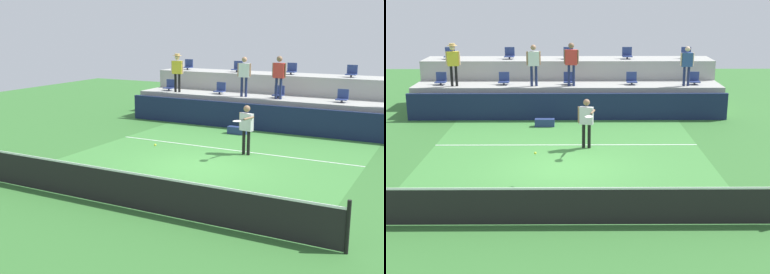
{
  "view_description": "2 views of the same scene",
  "coord_description": "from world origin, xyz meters",
  "views": [
    {
      "loc": [
        6.74,
        -13.06,
        4.21
      ],
      "look_at": [
        0.34,
        -1.13,
        1.2
      ],
      "focal_mm": 46.4,
      "sensor_mm": 36.0,
      "label": 1
    },
    {
      "loc": [
        0.28,
        -15.21,
        5.26
      ],
      "look_at": [
        0.38,
        -1.16,
        1.29
      ],
      "focal_mm": 50.01,
      "sensor_mm": 36.0,
      "label": 2
    }
  ],
  "objects": [
    {
      "name": "stadium_chair_lower_left",
      "position": [
        -2.7,
        7.23,
        1.46
      ],
      "size": [
        0.44,
        0.4,
        0.52
      ],
      "color": "#2D2D33",
      "rests_on": "seating_tier_lower"
    },
    {
      "name": "spectator_with_hat",
      "position": [
        -4.72,
        6.85,
        2.34
      ],
      "size": [
        0.6,
        0.47,
        1.77
      ],
      "color": "black",
      "rests_on": "seating_tier_lower"
    },
    {
      "name": "seating_tier_upper",
      "position": [
        0.0,
        9.1,
        1.05
      ],
      "size": [
        13.0,
        1.8,
        2.1
      ],
      "primitive_type": "cube",
      "color": "#9E9E99",
      "rests_on": "ground_plane"
    },
    {
      "name": "court_inner_paint",
      "position": [
        0.0,
        1.0,
        0.0
      ],
      "size": [
        9.0,
        10.0,
        0.01
      ],
      "primitive_type": "cube",
      "color": "#3D7F38",
      "rests_on": "ground_plane"
    },
    {
      "name": "spectator_in_white",
      "position": [
        -1.4,
        6.85,
        2.29
      ],
      "size": [
        0.6,
        0.26,
        1.72
      ],
      "color": "navy",
      "rests_on": "seating_tier_lower"
    },
    {
      "name": "tennis_net",
      "position": [
        0.0,
        -4.0,
        0.5
      ],
      "size": [
        10.48,
        0.08,
        1.07
      ],
      "color": "black",
      "rests_on": "ground_plane"
    },
    {
      "name": "stadium_chair_upper_left",
      "position": [
        -2.65,
        9.03,
        2.31
      ],
      "size": [
        0.44,
        0.4,
        0.52
      ],
      "color": "#2D2D33",
      "rests_on": "seating_tier_upper"
    },
    {
      "name": "ground_plane",
      "position": [
        0.0,
        0.0,
        0.0
      ],
      "size": [
        40.0,
        40.0,
        0.0
      ],
      "primitive_type": "plane",
      "color": "#336B2D"
    },
    {
      "name": "stadium_chair_upper_far_left",
      "position": [
        -5.34,
        9.03,
        2.31
      ],
      "size": [
        0.44,
        0.4,
        0.52
      ],
      "color": "#2D2D33",
      "rests_on": "seating_tier_upper"
    },
    {
      "name": "seating_tier_lower",
      "position": [
        0.0,
        7.3,
        0.62
      ],
      "size": [
        13.0,
        1.8,
        1.25
      ],
      "primitive_type": "cube",
      "color": "#9E9E99",
      "rests_on": "ground_plane"
    },
    {
      "name": "stadium_chair_upper_center",
      "position": [
        0.01,
        9.03,
        2.31
      ],
      "size": [
        0.44,
        0.4,
        0.52
      ],
      "color": "#2D2D33",
      "rests_on": "seating_tier_upper"
    },
    {
      "name": "stadium_chair_lower_right",
      "position": [
        2.71,
        7.23,
        1.46
      ],
      "size": [
        0.44,
        0.4,
        0.52
      ],
      "color": "#2D2D33",
      "rests_on": "seating_tier_lower"
    },
    {
      "name": "stadium_chair_lower_center",
      "position": [
        0.05,
        7.23,
        1.46
      ],
      "size": [
        0.44,
        0.4,
        0.52
      ],
      "color": "#2D2D33",
      "rests_on": "seating_tier_lower"
    },
    {
      "name": "stadium_chair_upper_right",
      "position": [
        2.67,
        9.03,
        2.31
      ],
      "size": [
        0.44,
        0.4,
        0.52
      ],
      "color": "#2D2D33",
      "rests_on": "seating_tier_upper"
    },
    {
      "name": "stadium_chair_lower_far_left",
      "position": [
        -5.37,
        7.23,
        1.46
      ],
      "size": [
        0.44,
        0.4,
        0.52
      ],
      "color": "#2D2D33",
      "rests_on": "seating_tier_lower"
    },
    {
      "name": "sponsor_backboard",
      "position": [
        0.0,
        6.0,
        0.55
      ],
      "size": [
        13.0,
        0.16,
        1.1
      ],
      "primitive_type": "cube",
      "color": "#141E42",
      "rests_on": "ground_plane"
    },
    {
      "name": "tennis_ball",
      "position": [
        -0.79,
        -1.28,
        0.87
      ],
      "size": [
        0.07,
        0.07,
        0.07
      ],
      "color": "#CCE033"
    },
    {
      "name": "spectator_leaning_on_rail",
      "position": [
        0.16,
        6.85,
        2.34
      ],
      "size": [
        0.62,
        0.26,
        1.79
      ],
      "color": "navy",
      "rests_on": "seating_tier_lower"
    },
    {
      "name": "equipment_bag",
      "position": [
        -0.88,
        4.95,
        0.15
      ],
      "size": [
        0.76,
        0.28,
        0.3
      ],
      "primitive_type": "cube",
      "color": "navy",
      "rests_on": "ground_plane"
    },
    {
      "name": "court_service_line",
      "position": [
        0.0,
        2.4,
        0.01
      ],
      "size": [
        9.0,
        0.06,
        0.0
      ],
      "primitive_type": "cube",
      "color": "white",
      "rests_on": "ground_plane"
    },
    {
      "name": "tennis_player",
      "position": [
        0.68,
        2.03,
        1.03
      ],
      "size": [
        0.58,
        1.26,
        1.68
      ],
      "color": "black",
      "rests_on": "ground_plane"
    }
  ]
}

